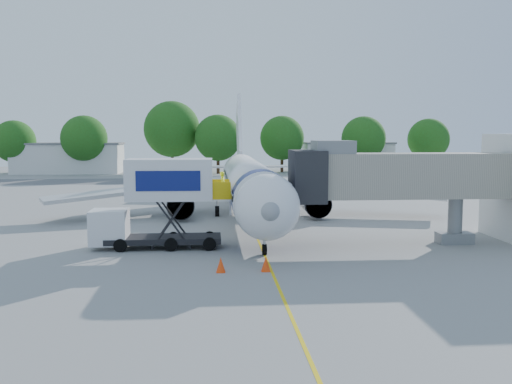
{
  "coord_description": "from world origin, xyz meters",
  "views": [
    {
      "loc": [
        -3.02,
        -41.99,
        7.11
      ],
      "look_at": [
        -0.14,
        -4.86,
        3.2
      ],
      "focal_mm": 40.0,
      "sensor_mm": 36.0,
      "label": 1
    }
  ],
  "objects": [
    {
      "name": "taxiway_strip",
      "position": [
        0.0,
        42.0,
        0.0
      ],
      "size": [
        120.0,
        10.0,
        0.01
      ],
      "primitive_type": "cube",
      "color": "#59595B",
      "rests_on": "ground"
    },
    {
      "name": "safety_cone_a",
      "position": [
        -0.29,
        -13.43,
        0.37
      ],
      "size": [
        0.49,
        0.49,
        0.78
      ],
      "color": "#FF410D",
      "rests_on": "ground"
    },
    {
      "name": "safety_cone_b",
      "position": [
        -2.61,
        -13.46,
        0.37
      ],
      "size": [
        0.49,
        0.49,
        0.78
      ],
      "color": "#FF410D",
      "rests_on": "ground"
    },
    {
      "name": "guidance_line",
      "position": [
        0.0,
        0.0,
        0.01
      ],
      "size": [
        0.15,
        70.0,
        0.01
      ],
      "primitive_type": "cube",
      "color": "yellow",
      "rests_on": "ground"
    },
    {
      "name": "tree_b",
      "position": [
        -24.6,
        57.02,
        6.05
      ],
      "size": [
        7.82,
        7.82,
        9.97
      ],
      "color": "#382314",
      "rests_on": "ground"
    },
    {
      "name": "tree_e",
      "position": [
        9.5,
        59.2,
        6.09
      ],
      "size": [
        7.88,
        7.88,
        10.04
      ],
      "color": "#382314",
      "rests_on": "ground"
    },
    {
      "name": "aircraft",
      "position": [
        0.0,
        4.12,
        2.95
      ],
      "size": [
        34.17,
        37.73,
        11.35
      ],
      "color": "white",
      "rests_on": "ground"
    },
    {
      "name": "outbuilding_left",
      "position": [
        -28.0,
        60.0,
        2.66
      ],
      "size": [
        18.4,
        8.4,
        5.3
      ],
      "color": "silver",
      "rests_on": "ground"
    },
    {
      "name": "ground",
      "position": [
        0.0,
        0.0,
        0.0
      ],
      "size": [
        160.0,
        160.0,
        0.0
      ],
      "primitive_type": "plane",
      "color": "gray",
      "rests_on": "ground"
    },
    {
      "name": "tree_f",
      "position": [
        23.78,
        57.31,
        6.03
      ],
      "size": [
        7.8,
        7.8,
        9.94
      ],
      "color": "#382314",
      "rests_on": "ground"
    },
    {
      "name": "jet_bridge",
      "position": [
        7.99,
        -7.0,
        4.34
      ],
      "size": [
        13.9,
        3.2,
        6.6
      ],
      "color": "#A39D8C",
      "rests_on": "ground"
    },
    {
      "name": "catering_hiloader",
      "position": [
        -6.27,
        -7.0,
        2.76
      ],
      "size": [
        8.5,
        2.44,
        5.5
      ],
      "color": "black",
      "rests_on": "ground"
    },
    {
      "name": "tree_c",
      "position": [
        -9.99,
        59.69,
        7.64
      ],
      "size": [
        9.87,
        9.87,
        12.59
      ],
      "color": "#382314",
      "rests_on": "ground"
    },
    {
      "name": "outbuilding_right",
      "position": [
        22.0,
        62.0,
        2.66
      ],
      "size": [
        16.4,
        7.4,
        5.3
      ],
      "color": "silver",
      "rests_on": "ground"
    },
    {
      "name": "tree_d",
      "position": [
        -1.94,
        56.07,
        6.15
      ],
      "size": [
        7.95,
        7.95,
        10.13
      ],
      "color": "#382314",
      "rests_on": "ground"
    },
    {
      "name": "tree_a",
      "position": [
        -36.63,
        58.37,
        5.55
      ],
      "size": [
        7.18,
        7.18,
        9.15
      ],
      "color": "#382314",
      "rests_on": "ground"
    },
    {
      "name": "ground_tug",
      "position": [
        3.22,
        -16.44,
        0.66
      ],
      "size": [
        3.48,
        2.41,
        1.26
      ],
      "rotation": [
        0.0,
        0.0,
        -0.27
      ],
      "color": "silver",
      "rests_on": "ground"
    },
    {
      "name": "tree_g",
      "position": [
        36.41,
        59.41,
        5.84
      ],
      "size": [
        7.54,
        7.54,
        9.62
      ],
      "color": "#382314",
      "rests_on": "ground"
    }
  ]
}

